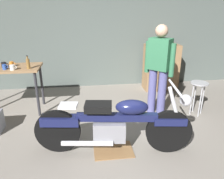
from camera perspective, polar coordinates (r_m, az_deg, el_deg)
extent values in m
plane|color=gray|center=(3.39, 2.30, -14.59)|extent=(12.00, 12.00, 0.00)
cube|color=#56605B|center=(5.55, -2.63, 16.63)|extent=(8.00, 0.12, 3.10)
cube|color=#99724C|center=(4.55, -26.16, 4.95)|extent=(1.30, 0.64, 0.04)
cylinder|color=#2D2D33|center=(4.29, -18.74, -1.22)|extent=(0.05, 0.05, 0.86)
cylinder|color=#2D2D33|center=(4.77, -17.68, 1.12)|extent=(0.05, 0.05, 0.86)
cylinder|color=black|center=(3.23, 14.45, -10.54)|extent=(0.64, 0.16, 0.64)
cylinder|color=black|center=(3.23, -13.83, -10.47)|extent=(0.64, 0.16, 0.64)
cube|color=#191E4C|center=(3.14, 14.74, -7.80)|extent=(0.46, 0.20, 0.10)
cube|color=#191E4C|center=(3.13, -13.22, -7.76)|extent=(0.54, 0.25, 0.12)
cube|color=gray|center=(3.12, -0.63, -10.51)|extent=(0.47, 0.30, 0.28)
cube|color=#191E4C|center=(3.02, 1.27, -7.12)|extent=(1.10, 0.25, 0.10)
ellipsoid|color=#191E4C|center=(2.96, 5.18, -4.54)|extent=(0.47, 0.28, 0.20)
cube|color=black|center=(2.96, -3.57, -4.52)|extent=(0.39, 0.29, 0.10)
cube|color=silver|center=(3.00, -11.24, -4.08)|extent=(0.27, 0.23, 0.03)
cylinder|color=silver|center=(3.09, 16.09, -5.25)|extent=(0.27, 0.09, 0.68)
cylinder|color=silver|center=(2.95, 15.98, 0.50)|extent=(0.12, 0.60, 0.03)
sphere|color=silver|center=(3.06, 18.53, -2.67)|extent=(0.16, 0.16, 0.16)
cylinder|color=silver|center=(3.09, -6.40, -13.69)|extent=(0.70, 0.17, 0.07)
cylinder|color=#565690|center=(4.20, 12.75, -0.92)|extent=(0.15, 0.15, 0.88)
cylinder|color=#565690|center=(4.28, 10.33, -0.32)|extent=(0.15, 0.15, 0.88)
cube|color=#33724C|center=(4.03, 12.27, 8.93)|extent=(0.42, 0.42, 0.56)
cylinder|color=#33724C|center=(3.96, 15.33, 7.25)|extent=(0.09, 0.09, 0.58)
cylinder|color=#33724C|center=(4.16, 9.18, 8.35)|extent=(0.09, 0.09, 0.58)
sphere|color=tan|center=(3.97, 12.72, 14.57)|extent=(0.22, 0.22, 0.22)
cylinder|color=#B2B2B7|center=(4.36, 21.72, 1.55)|extent=(0.32, 0.32, 0.02)
cylinder|color=#B2B2B7|center=(4.52, 22.40, -2.22)|extent=(0.02, 0.02, 0.62)
cylinder|color=#B2B2B7|center=(4.56, 20.54, -1.78)|extent=(0.02, 0.02, 0.62)
cylinder|color=#B2B2B7|center=(4.42, 19.92, -2.41)|extent=(0.02, 0.02, 0.62)
cylinder|color=#B2B2B7|center=(4.38, 21.83, -2.87)|extent=(0.02, 0.02, 0.62)
cube|color=#99724C|center=(5.54, 12.52, 5.63)|extent=(0.80, 0.44, 1.10)
sphere|color=tan|center=(5.26, 13.62, 8.11)|extent=(0.04, 0.04, 0.04)
sphere|color=tan|center=(5.33, 13.34, 4.97)|extent=(0.04, 0.04, 0.04)
sphere|color=tan|center=(5.42, 13.08, 1.92)|extent=(0.04, 0.04, 0.04)
cube|color=olive|center=(3.31, 0.35, -15.45)|extent=(0.56, 0.40, 0.01)
cylinder|color=#2D51AD|center=(4.36, -26.03, 5.25)|extent=(0.07, 0.07, 0.09)
torus|color=#2D51AD|center=(4.35, -25.52, 5.35)|extent=(0.05, 0.01, 0.05)
cylinder|color=white|center=(4.27, -24.34, 5.21)|extent=(0.09, 0.09, 0.09)
torus|color=white|center=(4.25, -23.71, 5.32)|extent=(0.05, 0.01, 0.05)
cylinder|color=black|center=(4.51, -26.14, 5.75)|extent=(0.09, 0.09, 0.10)
torus|color=black|center=(4.50, -25.54, 5.86)|extent=(0.05, 0.01, 0.05)
cylinder|color=orange|center=(4.52, -24.51, 6.00)|extent=(0.07, 0.07, 0.09)
torus|color=orange|center=(4.51, -24.00, 6.10)|extent=(0.05, 0.01, 0.05)
cylinder|color=olive|center=(4.23, -20.87, 6.20)|extent=(0.06, 0.06, 0.18)
cylinder|color=olive|center=(4.20, -21.07, 7.71)|extent=(0.03, 0.03, 0.05)
cylinder|color=black|center=(4.20, -21.12, 8.11)|extent=(0.03, 0.03, 0.01)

